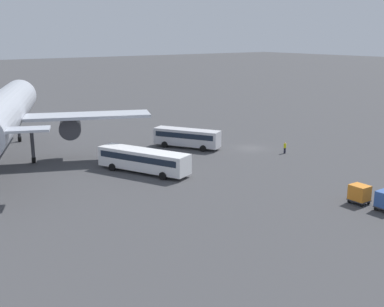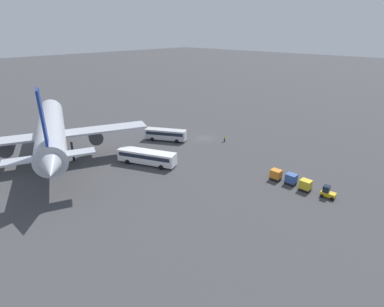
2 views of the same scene
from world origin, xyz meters
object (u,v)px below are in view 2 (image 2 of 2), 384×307
object	(u,v)px
worker_person	(225,138)
cargo_cart_blue	(291,178)
cargo_cart_orange	(276,174)
cargo_cart_yellow	(306,185)
baggage_tug	(328,192)
shuttle_bus_near	(166,134)
shuttle_bus_far	(147,156)
airplane	(51,131)

from	to	relation	value
worker_person	cargo_cart_blue	bearing A→B (deg)	156.86
cargo_cart_orange	cargo_cart_yellow	bearing A→B (deg)	178.45
baggage_tug	cargo_cart_blue	size ratio (longest dim) A/B	1.22
cargo_cart_orange	baggage_tug	bearing A→B (deg)	-178.82
worker_person	cargo_cart_orange	size ratio (longest dim) A/B	0.84
cargo_cart_yellow	cargo_cart_orange	xyz separation A→B (m)	(5.99, -0.16, 0.00)
shuttle_bus_near	worker_person	size ratio (longest dim) A/B	6.09
baggage_tug	cargo_cart_blue	xyz separation A→B (m)	(6.82, -0.13, 0.25)
shuttle_bus_far	worker_person	xyz separation A→B (m)	(-3.77, -22.64, -0.95)
cargo_cart_orange	worker_person	bearing A→B (deg)	-26.88
shuttle_bus_near	baggage_tug	world-z (taller)	shuttle_bus_near
shuttle_bus_near	worker_person	bearing A→B (deg)	-169.48
worker_person	cargo_cart_yellow	size ratio (longest dim) A/B	0.84
worker_person	cargo_cart_blue	distance (m)	25.25
cargo_cart_yellow	cargo_cart_blue	xyz separation A→B (m)	(2.99, -0.49, 0.00)
airplane	cargo_cart_yellow	world-z (taller)	airplane
cargo_cart_orange	shuttle_bus_far	bearing A→B (deg)	27.32
shuttle_bus_near	shuttle_bus_far	distance (m)	15.08
airplane	worker_person	world-z (taller)	airplane
shuttle_bus_near	baggage_tug	bearing A→B (deg)	150.31
airplane	cargo_cart_yellow	xyz separation A→B (m)	(-45.95, -24.95, -5.85)
shuttle_bus_far	cargo_cart_yellow	distance (m)	32.38
airplane	worker_person	size ratio (longest dim) A/B	25.99
baggage_tug	cargo_cart_orange	xyz separation A→B (m)	(9.81, 0.20, 0.25)
cargo_cart_blue	shuttle_bus_near	bearing A→B (deg)	-0.11
worker_person	airplane	bearing A→B (deg)	60.83
worker_person	cargo_cart_blue	world-z (taller)	cargo_cart_blue
baggage_tug	worker_person	xyz separation A→B (m)	(30.03, -10.05, -0.07)
shuttle_bus_far	worker_person	size ratio (longest dim) A/B	7.51
shuttle_bus_near	cargo_cart_blue	xyz separation A→B (m)	(-34.98, 0.07, -0.62)
worker_person	cargo_cart_yellow	xyz separation A→B (m)	(-26.21, 10.41, 0.32)
airplane	shuttle_bus_far	distance (m)	21.08
baggage_tug	airplane	bearing A→B (deg)	21.40
baggage_tug	worker_person	distance (m)	31.67
worker_person	baggage_tug	bearing A→B (deg)	161.50
shuttle_bus_near	cargo_cart_yellow	world-z (taller)	shuttle_bus_near
airplane	baggage_tug	distance (m)	56.17
cargo_cart_yellow	cargo_cart_blue	size ratio (longest dim) A/B	1.00
airplane	worker_person	distance (m)	40.97
airplane	shuttle_bus_far	xyz separation A→B (m)	(-15.97, -12.73, -5.22)
worker_person	cargo_cart_blue	xyz separation A→B (m)	(-23.21, 9.92, 0.32)
worker_person	cargo_cart_yellow	distance (m)	28.20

